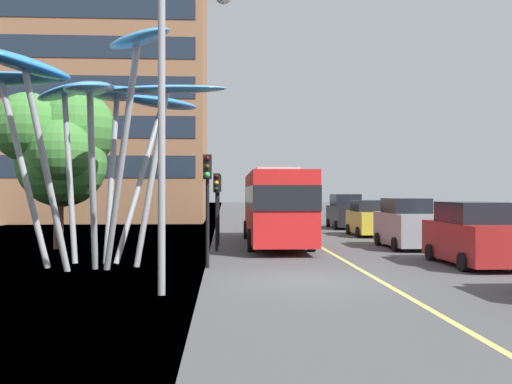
# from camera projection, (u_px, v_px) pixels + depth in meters

# --- Properties ---
(ground) EXTENTS (120.00, 240.00, 0.10)m
(ground) POSITION_uv_depth(u_px,v_px,m) (278.00, 282.00, 15.90)
(ground) COLOR #4C4C4F
(red_bus) EXTENTS (2.93, 11.46, 3.60)m
(red_bus) POSITION_uv_depth(u_px,v_px,m) (275.00, 203.00, 26.82)
(red_bus) COLOR red
(red_bus) RESTS_ON ground
(leaf_sculpture) EXTENTS (9.53, 9.19, 7.33)m
(leaf_sculpture) POSITION_uv_depth(u_px,v_px,m) (98.00, 96.00, 18.76)
(leaf_sculpture) COLOR #9EA0A5
(leaf_sculpture) RESTS_ON ground
(traffic_light_kerb_near) EXTENTS (0.28, 0.42, 3.72)m
(traffic_light_kerb_near) POSITION_uv_depth(u_px,v_px,m) (207.00, 186.00, 18.50)
(traffic_light_kerb_near) COLOR black
(traffic_light_kerb_near) RESTS_ON ground
(traffic_light_kerb_far) EXTENTS (0.28, 0.42, 3.28)m
(traffic_light_kerb_far) POSITION_uv_depth(u_px,v_px,m) (217.00, 195.00, 23.84)
(traffic_light_kerb_far) COLOR black
(traffic_light_kerb_far) RESTS_ON ground
(traffic_light_island_mid) EXTENTS (0.28, 0.42, 3.30)m
(traffic_light_island_mid) POSITION_uv_depth(u_px,v_px,m) (218.00, 194.00, 26.23)
(traffic_light_island_mid) COLOR black
(traffic_light_island_mid) RESTS_ON ground
(car_parked_mid) EXTENTS (1.97, 4.59, 2.16)m
(car_parked_mid) POSITION_uv_depth(u_px,v_px,m) (471.00, 236.00, 19.20)
(car_parked_mid) COLOR maroon
(car_parked_mid) RESTS_ON ground
(car_parked_far) EXTENTS (1.96, 4.32, 2.22)m
(car_parked_far) POSITION_uv_depth(u_px,v_px,m) (406.00, 224.00, 25.16)
(car_parked_far) COLOR gray
(car_parked_far) RESTS_ON ground
(car_side_street) EXTENTS (1.93, 4.01, 2.04)m
(car_side_street) POSITION_uv_depth(u_px,v_px,m) (368.00, 219.00, 32.25)
(car_side_street) COLOR gold
(car_side_street) RESTS_ON ground
(car_far_side) EXTENTS (2.07, 4.47, 2.35)m
(car_far_side) POSITION_uv_depth(u_px,v_px,m) (345.00, 212.00, 39.02)
(car_far_side) COLOR black
(car_far_side) RESTS_ON ground
(street_lamp) EXTENTS (1.81, 0.44, 7.52)m
(street_lamp) POSITION_uv_depth(u_px,v_px,m) (179.00, 96.00, 13.72)
(street_lamp) COLOR gray
(street_lamp) RESTS_ON ground
(tree_pavement_near) EXTENTS (5.08, 4.63, 7.13)m
(tree_pavement_near) POSITION_uv_depth(u_px,v_px,m) (59.00, 147.00, 24.94)
(tree_pavement_near) COLOR brown
(tree_pavement_near) RESTS_ON ground
(backdrop_building) EXTENTS (18.96, 10.87, 21.58)m
(backdrop_building) POSITION_uv_depth(u_px,v_px,m) (95.00, 96.00, 48.94)
(backdrop_building) COLOR #8E6042
(backdrop_building) RESTS_ON ground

